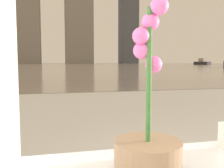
{
  "coord_description": "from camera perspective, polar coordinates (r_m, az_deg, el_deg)",
  "views": [
    {
      "loc": [
        -0.69,
        0.27,
        0.84
      ],
      "look_at": [
        -0.14,
        2.66,
        0.62
      ],
      "focal_mm": 40.0,
      "sensor_mm": 36.0,
      "label": 1
    }
  ],
  "objects": [
    {
      "name": "potted_orchid",
      "position": [
        0.59,
        8.22,
        -13.34
      ],
      "size": [
        0.15,
        0.15,
        0.41
      ],
      "color": "#8C6B4C",
      "rests_on": "bathtub"
    },
    {
      "name": "harbor_water",
      "position": [
        61.74,
        -12.33,
        4.24
      ],
      "size": [
        180.0,
        110.0,
        0.01
      ],
      "color": "gray",
      "rests_on": "ground_plane"
    },
    {
      "name": "harbor_boat_1",
      "position": [
        73.41,
        19.93,
        4.67
      ],
      "size": [
        2.81,
        4.97,
        1.77
      ],
      "color": "#2D2D33",
      "rests_on": "harbor_water"
    },
    {
      "name": "skyline_tower_1",
      "position": [
        119.89,
        -18.99,
        14.13
      ],
      "size": [
        11.74,
        13.4,
        40.3
      ],
      "color": "gray",
      "rests_on": "ground_plane"
    },
    {
      "name": "skyline_tower_2",
      "position": [
        120.91,
        -7.69,
        17.11
      ],
      "size": [
        12.27,
        12.24,
        52.03
      ],
      "color": "gray",
      "rests_on": "ground_plane"
    },
    {
      "name": "skyline_tower_3",
      "position": [
        125.82,
        3.77,
        17.57
      ],
      "size": [
        7.36,
        10.67,
        55.92
      ],
      "color": "#4C515B",
      "rests_on": "ground_plane"
    }
  ]
}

